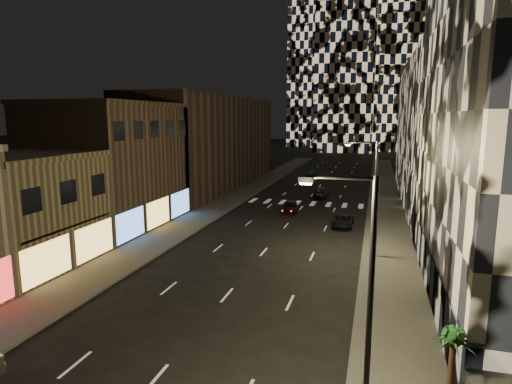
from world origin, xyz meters
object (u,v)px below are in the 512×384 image
Objects in this scene: streetlight_far at (372,191)px; palm_tree at (453,344)px; streetlight_near at (363,290)px; car_dark_midlane at (290,207)px; car_dark_oncoming at (321,192)px; car_dark_rightlane at (343,221)px.

palm_tree is at bearing -80.28° from streetlight_far.
streetlight_near is 35.63m from car_dark_midlane.
streetlight_far is 1.91× the size of car_dark_oncoming.
streetlight_near is at bearing -90.00° from streetlight_far.
car_dark_oncoming is 44.57m from palm_tree.
car_dark_midlane is 0.95× the size of car_dark_rightlane.
car_dark_rightlane is (6.40, -5.02, -0.10)m from car_dark_midlane.
streetlight_far is at bearing -72.33° from car_dark_rightlane.
streetlight_far is 2.26× the size of car_dark_midlane.
streetlight_far is at bearing 90.00° from streetlight_near.
streetlight_far is 2.59× the size of palm_tree.
car_dark_rightlane is at bearing 106.75° from streetlight_far.
streetlight_far is at bearing -64.25° from car_dark_midlane.
car_dark_oncoming is (-6.96, 44.98, -4.67)m from streetlight_near.
car_dark_rightlane is (4.23, -15.89, -0.10)m from car_dark_oncoming.
car_dark_rightlane is at bearing 95.37° from streetlight_near.
streetlight_near is 2.15× the size of car_dark_rightlane.
car_dark_rightlane is (-2.74, 29.10, -4.77)m from streetlight_near.
car_dark_midlane is (-9.14, 34.12, -4.67)m from streetlight_near.
streetlight_near is 29.61m from car_dark_rightlane.
streetlight_near and streetlight_far have the same top height.
streetlight_near is at bearing -82.17° from car_dark_midlane.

